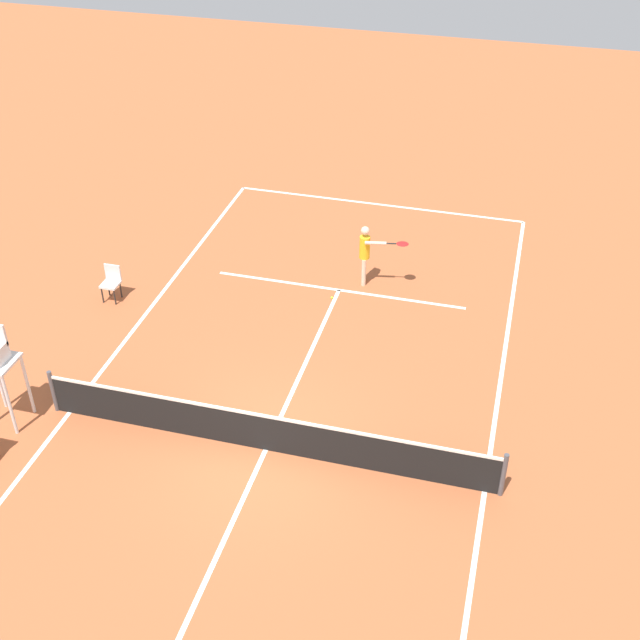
{
  "coord_description": "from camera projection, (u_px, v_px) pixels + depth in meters",
  "views": [
    {
      "loc": [
        -4.38,
        11.94,
        12.19
      ],
      "look_at": [
        -0.17,
        -3.73,
        0.8
      ],
      "focal_mm": 46.88,
      "sensor_mm": 36.0,
      "label": 1
    }
  ],
  "objects": [
    {
      "name": "tennis_ball",
      "position": [
        332.0,
        298.0,
        22.0
      ],
      "size": [
        0.07,
        0.07,
        0.07
      ],
      "primitive_type": "sphere",
      "color": "#CCE033",
      "rests_on": "ground"
    },
    {
      "name": "courtside_chair_mid",
      "position": [
        111.0,
        281.0,
        21.74
      ],
      "size": [
        0.44,
        0.46,
        0.95
      ],
      "color": "#262626",
      "rests_on": "ground"
    },
    {
      "name": "ground_plane",
      "position": [
        266.0,
        450.0,
        17.37
      ],
      "size": [
        60.0,
        60.0,
        0.0
      ],
      "primitive_type": "plane",
      "color": "#AD5933"
    },
    {
      "name": "court_lines",
      "position": [
        266.0,
        449.0,
        17.37
      ],
      "size": [
        9.15,
        23.07,
        0.01
      ],
      "color": "white",
      "rests_on": "ground"
    },
    {
      "name": "tennis_net",
      "position": [
        265.0,
        432.0,
        17.09
      ],
      "size": [
        9.75,
        0.1,
        1.07
      ],
      "color": "#4C4C51",
      "rests_on": "ground"
    },
    {
      "name": "player_serving",
      "position": [
        367.0,
        250.0,
        22.05
      ],
      "size": [
        1.32,
        0.45,
        1.73
      ],
      "rotation": [
        0.0,
        0.0,
        1.77
      ],
      "color": "beige",
      "rests_on": "ground"
    }
  ]
}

